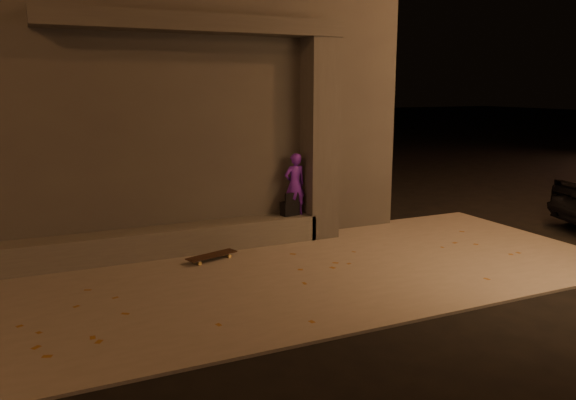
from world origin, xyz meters
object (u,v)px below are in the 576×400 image
column (320,140)px  skateboard (212,256)px  skateboarder (295,184)px  backpack (290,207)px

column → skateboard: (-2.29, -0.65, -1.72)m
skateboarder → skateboard: 2.13m
column → skateboard: 2.94m
skateboarder → skateboard: skateboarder is taller
column → backpack: size_ratio=8.38×
skateboarder → skateboard: (-1.79, -0.65, -0.94)m
skateboarder → backpack: 0.43m
backpack → skateboard: (-1.69, -0.65, -0.52)m
column → skateboarder: column is taller
column → skateboard: column is taller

